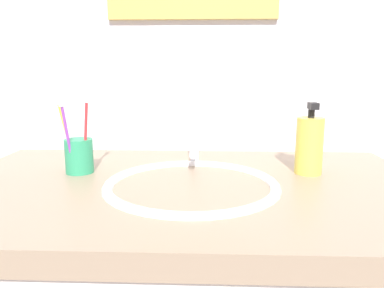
{
  "coord_description": "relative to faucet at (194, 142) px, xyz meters",
  "views": [
    {
      "loc": [
        0.04,
        -0.82,
        1.08
      ],
      "look_at": [
        0.01,
        0.0,
        0.91
      ],
      "focal_mm": 34.77,
      "sensor_mm": 36.0,
      "label": 1
    }
  ],
  "objects": [
    {
      "name": "toothbrush_purple",
      "position": [
        -0.3,
        -0.12,
        0.05
      ],
      "size": [
        0.02,
        0.04,
        0.19
      ],
      "color": "purple",
      "rests_on": "toothbrush_cup"
    },
    {
      "name": "toothbrush_yellow",
      "position": [
        -0.32,
        -0.08,
        0.05
      ],
      "size": [
        0.05,
        0.01,
        0.19
      ],
      "color": "yellow",
      "rests_on": "toothbrush_cup"
    },
    {
      "name": "faucet",
      "position": [
        0.0,
        0.0,
        0.0
      ],
      "size": [
        0.02,
        0.16,
        0.13
      ],
      "color": "silver",
      "rests_on": "sink_basin"
    },
    {
      "name": "toothbrush_cup",
      "position": [
        -0.29,
        -0.08,
        -0.02
      ],
      "size": [
        0.07,
        0.07,
        0.09
      ],
      "primitive_type": "cylinder",
      "color": "#2D9966",
      "rests_on": "vanity_counter"
    },
    {
      "name": "tiled_wall_back",
      "position": [
        -0.01,
        0.22,
        0.31
      ],
      "size": [
        2.33,
        0.04,
        2.4
      ],
      "primitive_type": "cube",
      "color": "silver",
      "rests_on": "ground"
    },
    {
      "name": "toothbrush_red",
      "position": [
        -0.26,
        -0.1,
        0.05
      ],
      "size": [
        0.04,
        0.03,
        0.2
      ],
      "color": "red",
      "rests_on": "toothbrush_cup"
    },
    {
      "name": "soap_dispenser",
      "position": [
        0.29,
        -0.07,
        0.01
      ],
      "size": [
        0.07,
        0.07,
        0.18
      ],
      "color": "#DBCC4C",
      "rests_on": "vanity_counter"
    },
    {
      "name": "sink_basin",
      "position": [
        -0.0,
        -0.18,
        -0.1
      ],
      "size": [
        0.4,
        0.4,
        0.1
      ],
      "color": "white",
      "rests_on": "vanity_counter"
    }
  ]
}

